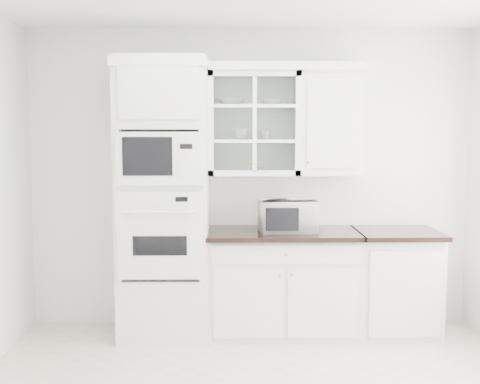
{
  "coord_description": "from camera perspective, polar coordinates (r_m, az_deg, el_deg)",
  "views": [
    {
      "loc": [
        -0.17,
        -3.74,
        1.79
      ],
      "look_at": [
        -0.1,
        1.05,
        1.3
      ],
      "focal_mm": 45.0,
      "sensor_mm": 36.0,
      "label": 1
    }
  ],
  "objects": [
    {
      "name": "cup_b",
      "position": [
        5.33,
        2.45,
        5.45
      ],
      "size": [
        0.1,
        0.1,
        0.09
      ],
      "primitive_type": "imported",
      "rotation": [
        0.0,
        0.0,
        -0.06
      ],
      "color": "white",
      "rests_on": "upper_cabinet_glass"
    },
    {
      "name": "extra_base_cabinet",
      "position": [
        5.54,
        14.5,
        -8.2
      ],
      "size": [
        0.72,
        0.67,
        0.92
      ],
      "color": "white",
      "rests_on": "ground"
    },
    {
      "name": "countertop_microwave",
      "position": [
        5.21,
        4.53,
        -2.25
      ],
      "size": [
        0.51,
        0.44,
        0.28
      ],
      "primitive_type": "imported",
      "rotation": [
        0.0,
        0.0,
        3.24
      ],
      "color": "white",
      "rests_on": "base_cabinet_run"
    },
    {
      "name": "upper_cabinet_solid",
      "position": [
        5.39,
        8.56,
        6.42
      ],
      "size": [
        0.55,
        0.33,
        0.9
      ],
      "primitive_type": "cube",
      "color": "white",
      "rests_on": "room_shell"
    },
    {
      "name": "bowl_a",
      "position": [
        5.34,
        -0.88,
        8.51
      ],
      "size": [
        0.27,
        0.27,
        0.06
      ],
      "primitive_type": "imported",
      "rotation": [
        0.0,
        0.0,
        0.2
      ],
      "color": "white",
      "rests_on": "upper_cabinet_glass"
    },
    {
      "name": "crown_molding",
      "position": [
        5.32,
        0.2,
        11.72
      ],
      "size": [
        2.14,
        0.38,
        0.07
      ],
      "primitive_type": "cube",
      "color": "white",
      "rests_on": "room_shell"
    },
    {
      "name": "bowl_b",
      "position": [
        5.34,
        3.03,
        8.49
      ],
      "size": [
        0.18,
        0.18,
        0.05
      ],
      "primitive_type": "imported",
      "rotation": [
        0.0,
        0.0,
        -0.04
      ],
      "color": "white",
      "rests_on": "upper_cabinet_glass"
    },
    {
      "name": "cup_a",
      "position": [
        5.34,
        0.09,
        5.51
      ],
      "size": [
        0.13,
        0.13,
        0.1
      ],
      "primitive_type": "imported",
      "rotation": [
        0.0,
        0.0,
        0.06
      ],
      "color": "white",
      "rests_on": "upper_cabinet_glass"
    },
    {
      "name": "base_cabinet_run",
      "position": [
        5.37,
        4.04,
        -8.48
      ],
      "size": [
        1.32,
        0.67,
        0.92
      ],
      "color": "white",
      "rests_on": "ground"
    },
    {
      "name": "room_shell",
      "position": [
        4.17,
        1.5,
        5.7
      ],
      "size": [
        4.0,
        3.5,
        2.7
      ],
      "color": "white",
      "rests_on": "ground"
    },
    {
      "name": "oven_column",
      "position": [
        5.22,
        -7.21,
        -0.69
      ],
      "size": [
        0.76,
        0.68,
        2.4
      ],
      "color": "white",
      "rests_on": "ground"
    },
    {
      "name": "upper_cabinet_glass",
      "position": [
        5.33,
        1.33,
        6.49
      ],
      "size": [
        0.8,
        0.33,
        0.9
      ],
      "color": "white",
      "rests_on": "room_shell"
    }
  ]
}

